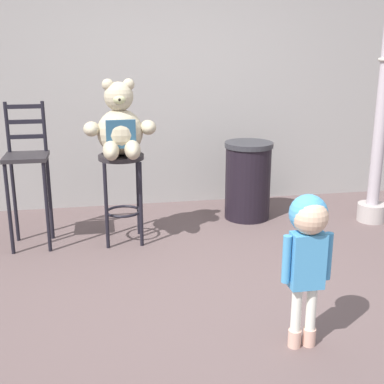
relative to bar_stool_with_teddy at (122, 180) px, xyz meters
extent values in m
plane|color=brown|center=(0.53, -1.11, -0.57)|extent=(24.00, 24.00, 0.00)
cube|color=#979390|center=(0.53, 1.24, 1.10)|extent=(7.88, 0.30, 3.34)
cylinder|color=#272326|center=(0.00, 0.00, 0.21)|extent=(0.40, 0.40, 0.04)
cylinder|color=black|center=(-0.15, -0.15, -0.19)|extent=(0.03, 0.03, 0.77)
cylinder|color=black|center=(0.15, -0.15, -0.19)|extent=(0.03, 0.03, 0.77)
cylinder|color=black|center=(-0.15, 0.15, -0.19)|extent=(0.03, 0.03, 0.77)
cylinder|color=black|center=(0.15, 0.15, -0.19)|extent=(0.03, 0.03, 0.77)
torus|color=black|center=(0.00, 0.00, -0.29)|extent=(0.32, 0.32, 0.02)
sphere|color=tan|center=(0.00, 0.00, 0.43)|extent=(0.40, 0.40, 0.40)
cube|color=navy|center=(0.00, -0.16, 0.44)|extent=(0.25, 0.03, 0.24)
sphere|color=tan|center=(0.00, 0.00, 0.73)|extent=(0.25, 0.25, 0.25)
ellipsoid|color=tan|center=(0.00, -0.11, 0.72)|extent=(0.10, 0.08, 0.07)
sphere|color=black|center=(0.00, -0.13, 0.72)|extent=(0.03, 0.03, 0.03)
sphere|color=tan|center=(-0.09, 0.00, 0.83)|extent=(0.10, 0.10, 0.10)
sphere|color=tan|center=(0.09, 0.00, 0.83)|extent=(0.10, 0.10, 0.10)
ellipsoid|color=tan|center=(-0.24, -0.03, 0.47)|extent=(0.14, 0.22, 0.13)
ellipsoid|color=tan|center=(0.24, -0.03, 0.47)|extent=(0.14, 0.22, 0.13)
ellipsoid|color=tan|center=(-0.09, -0.19, 0.31)|extent=(0.14, 0.34, 0.16)
ellipsoid|color=tan|center=(0.09, -0.19, 0.31)|extent=(0.14, 0.34, 0.16)
cylinder|color=#DBA994|center=(0.91, -1.90, -0.52)|extent=(0.08, 0.08, 0.11)
cylinder|color=white|center=(0.91, -1.90, -0.33)|extent=(0.06, 0.06, 0.28)
cylinder|color=#DBA994|center=(1.00, -1.90, -0.52)|extent=(0.08, 0.08, 0.11)
cylinder|color=white|center=(1.00, -1.90, -0.33)|extent=(0.06, 0.06, 0.28)
cube|color=#4595CE|center=(0.96, -1.90, -0.02)|extent=(0.19, 0.11, 0.33)
cylinder|color=#4595CE|center=(0.83, -1.90, 0.00)|extent=(0.05, 0.05, 0.28)
cylinder|color=#4595CE|center=(1.08, -1.90, 0.00)|extent=(0.05, 0.05, 0.28)
sphere|color=#D8B293|center=(0.96, -1.90, 0.24)|extent=(0.20, 0.20, 0.20)
sphere|color=#4594CD|center=(0.96, -1.88, 0.25)|extent=(0.22, 0.22, 0.22)
cylinder|color=black|center=(1.29, 0.43, -0.20)|extent=(0.46, 0.46, 0.74)
cylinder|color=#2D2D33|center=(1.29, 0.43, 0.19)|extent=(0.49, 0.49, 0.05)
cylinder|color=#ADA29E|center=(2.51, 0.10, -0.48)|extent=(0.28, 0.28, 0.18)
cube|color=#272326|center=(-0.80, 0.02, 0.24)|extent=(0.36, 0.36, 0.03)
cylinder|color=black|center=(-0.96, -0.13, -0.18)|extent=(0.03, 0.03, 0.79)
cylinder|color=black|center=(-0.65, -0.13, -0.18)|extent=(0.03, 0.03, 0.79)
cylinder|color=black|center=(-0.96, 0.17, -0.18)|extent=(0.03, 0.03, 0.79)
cylinder|color=black|center=(-0.65, 0.17, -0.18)|extent=(0.03, 0.03, 0.79)
cylinder|color=black|center=(-0.96, 0.17, 0.47)|extent=(0.03, 0.03, 0.44)
cylinder|color=black|center=(-0.65, 0.17, 0.47)|extent=(0.03, 0.03, 0.44)
cube|color=black|center=(-0.80, 0.17, 0.38)|extent=(0.31, 0.02, 0.04)
cube|color=black|center=(-0.80, 0.17, 0.52)|extent=(0.31, 0.02, 0.04)
cube|color=black|center=(-0.80, 0.17, 0.65)|extent=(0.31, 0.02, 0.04)
camera|label=1|loc=(-0.18, -4.45, 1.18)|focal=48.08mm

